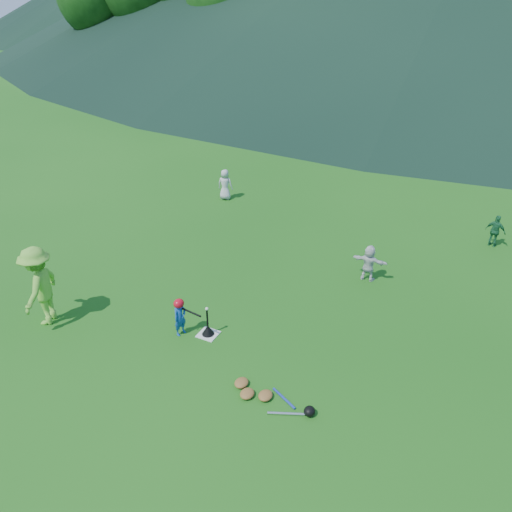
# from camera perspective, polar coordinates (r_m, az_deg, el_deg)

# --- Properties ---
(ground) EXTENTS (120.00, 120.00, 0.00)m
(ground) POSITION_cam_1_polar(r_m,az_deg,el_deg) (12.00, -5.48, -8.93)
(ground) COLOR #165513
(ground) RESTS_ON ground
(home_plate) EXTENTS (0.45, 0.45, 0.02)m
(home_plate) POSITION_cam_1_polar(r_m,az_deg,el_deg) (11.99, -5.48, -8.89)
(home_plate) COLOR silver
(home_plate) RESTS_ON ground
(baseball) EXTENTS (0.08, 0.08, 0.08)m
(baseball) POSITION_cam_1_polar(r_m,az_deg,el_deg) (11.56, -5.65, -6.03)
(baseball) COLOR white
(baseball) RESTS_ON batting_tee
(batter_child) EXTENTS (0.30, 0.39, 0.94)m
(batter_child) POSITION_cam_1_polar(r_m,az_deg,el_deg) (11.83, -8.68, -6.94)
(batter_child) COLOR #17489F
(batter_child) RESTS_ON ground
(adult_coach) EXTENTS (1.16, 1.48, 2.02)m
(adult_coach) POSITION_cam_1_polar(r_m,az_deg,el_deg) (12.87, -23.46, -3.18)
(adult_coach) COLOR #71BF38
(adult_coach) RESTS_ON ground
(fielder_a) EXTENTS (0.63, 0.46, 1.17)m
(fielder_a) POSITION_cam_1_polar(r_m,az_deg,el_deg) (19.16, -3.55, 8.16)
(fielder_a) COLOR #BBBBBB
(fielder_a) RESTS_ON ground
(fielder_c) EXTENTS (0.65, 0.41, 1.04)m
(fielder_c) POSITION_cam_1_polar(r_m,az_deg,el_deg) (17.25, 25.68, 2.58)
(fielder_c) COLOR #1D6237
(fielder_c) RESTS_ON ground
(fielder_d) EXTENTS (0.98, 0.32, 1.05)m
(fielder_d) POSITION_cam_1_polar(r_m,az_deg,el_deg) (14.10, 12.77, -0.78)
(fielder_d) COLOR silver
(fielder_d) RESTS_ON ground
(batting_tee) EXTENTS (0.30, 0.30, 0.68)m
(batting_tee) POSITION_cam_1_polar(r_m,az_deg,el_deg) (11.92, -5.51, -8.43)
(batting_tee) COLOR black
(batting_tee) RESTS_ON home_plate
(batter_gear) EXTENTS (0.73, 0.26, 0.30)m
(batter_gear) POSITION_cam_1_polar(r_m,az_deg,el_deg) (11.60, -8.71, -5.46)
(batter_gear) COLOR #B00B1A
(batter_gear) RESTS_ON ground
(equipment_pile) EXTENTS (1.80, 0.70, 0.19)m
(equipment_pile) POSITION_cam_1_polar(r_m,az_deg,el_deg) (10.34, 1.06, -15.69)
(equipment_pile) COLOR olive
(equipment_pile) RESTS_ON ground
(outfield_fence) EXTENTS (70.07, 0.08, 1.33)m
(outfield_fence) POSITION_cam_1_polar(r_m,az_deg,el_deg) (36.89, 19.09, 16.95)
(outfield_fence) COLOR gray
(outfield_fence) RESTS_ON ground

